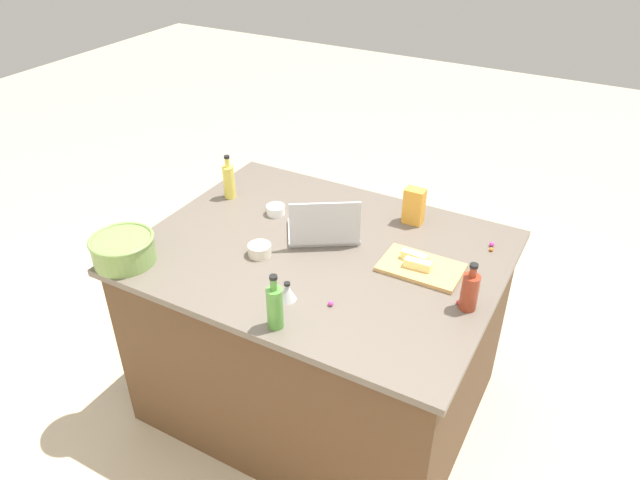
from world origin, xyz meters
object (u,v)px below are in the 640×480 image
at_px(bottle_soy, 470,291).
at_px(cutting_board, 421,268).
at_px(butter_stick_right, 418,264).
at_px(bottle_oil, 229,181).
at_px(candy_bag, 414,206).
at_px(kitchen_timer, 287,292).
at_px(ramekin_medium, 260,250).
at_px(butter_stick_left, 414,257).
at_px(bottle_olive, 275,306).
at_px(mixing_bowl_large, 123,249).
at_px(ramekin_small, 276,210).
at_px(laptop, 324,229).

xyz_separation_m(bottle_soy, cutting_board, (0.24, -0.15, -0.07)).
height_order(bottle_soy, butter_stick_right, bottle_soy).
bearing_deg(bottle_soy, bottle_oil, -12.09).
relative_size(cutting_board, candy_bag, 1.93).
height_order(butter_stick_right, candy_bag, candy_bag).
relative_size(bottle_oil, butter_stick_right, 2.02).
relative_size(kitchen_timer, candy_bag, 0.45).
height_order(bottle_oil, cutting_board, bottle_oil).
relative_size(bottle_soy, ramekin_medium, 2.01).
bearing_deg(butter_stick_left, butter_stick_right, 125.95).
relative_size(bottle_soy, cutting_board, 0.60).
bearing_deg(bottle_olive, mixing_bowl_large, -3.10).
bearing_deg(ramekin_small, bottle_oil, -6.45).
relative_size(mixing_bowl_large, bottle_olive, 1.20).
relative_size(laptop, ramekin_small, 4.34).
bearing_deg(laptop, mixing_bowl_large, 41.22).
bearing_deg(ramekin_medium, candy_bag, -129.71).
bearing_deg(cutting_board, bottle_oil, -6.85).
relative_size(bottle_oil, kitchen_timer, 2.89).
bearing_deg(bottle_oil, laptop, 169.61).
distance_m(bottle_soy, kitchen_timer, 0.67).
bearing_deg(candy_bag, butter_stick_left, 112.22).
xyz_separation_m(butter_stick_right, kitchen_timer, (0.37, 0.41, -0.00)).
xyz_separation_m(bottle_olive, candy_bag, (-0.16, -0.91, -0.00)).
height_order(laptop, mixing_bowl_large, laptop).
xyz_separation_m(mixing_bowl_large, ramekin_small, (-0.34, -0.63, -0.04)).
distance_m(butter_stick_left, butter_stick_right, 0.06).
bearing_deg(bottle_soy, butter_stick_right, -27.30).
bearing_deg(ramekin_medium, bottle_oil, -40.67).
xyz_separation_m(laptop, kitchen_timer, (-0.09, 0.45, -0.01)).
height_order(butter_stick_left, candy_bag, candy_bag).
distance_m(bottle_olive, candy_bag, 0.93).
relative_size(bottle_oil, ramekin_medium, 2.26).
distance_m(butter_stick_left, candy_bag, 0.34).
bearing_deg(laptop, bottle_soy, 166.50).
bearing_deg(bottle_soy, mixing_bowl_large, 16.22).
bearing_deg(butter_stick_left, laptop, 0.55).
bearing_deg(candy_bag, ramekin_medium, 50.29).
relative_size(bottle_soy, candy_bag, 1.16).
bearing_deg(mixing_bowl_large, laptop, -138.78).
bearing_deg(bottle_oil, ramekin_small, 173.55).
xyz_separation_m(bottle_olive, ramekin_small, (0.43, -0.67, -0.07)).
height_order(bottle_olive, bottle_soy, bottle_olive).
relative_size(mixing_bowl_large, cutting_board, 0.81).
distance_m(cutting_board, kitchen_timer, 0.57).
distance_m(mixing_bowl_large, cutting_board, 1.22).
bearing_deg(bottle_oil, mixing_bowl_large, 85.61).
xyz_separation_m(ramekin_small, candy_bag, (-0.59, -0.24, 0.06)).
bearing_deg(candy_bag, bottle_soy, 130.03).
bearing_deg(kitchen_timer, mixing_bowl_large, 8.65).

